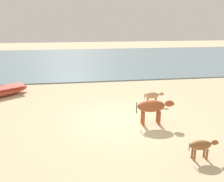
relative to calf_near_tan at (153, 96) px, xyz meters
name	(u,v)px	position (x,y,z in m)	size (l,w,h in m)	color
ground	(122,121)	(-1.99, -1.82, -0.49)	(80.00, 80.00, 0.00)	beige
sea_water	(95,59)	(-1.99, 15.01, -0.45)	(60.00, 20.00, 0.08)	slate
calf_near_tan	(153,96)	(0.00, 0.00, 0.00)	(1.06, 0.33, 0.69)	tan
calf_far_brown	(202,146)	(-0.01, -4.99, -0.03)	(1.01, 0.29, 0.65)	brown
cow_second_adult_rust	(153,107)	(-0.75, -2.24, 0.28)	(1.66, 0.52, 1.07)	#9E4C28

